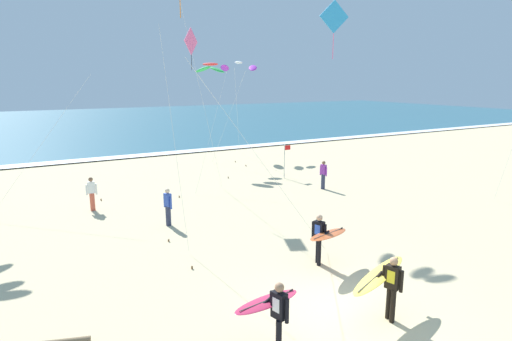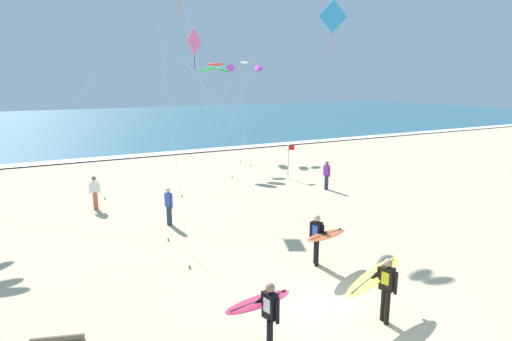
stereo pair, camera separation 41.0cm
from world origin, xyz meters
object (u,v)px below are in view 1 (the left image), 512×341
object	(u,v)px
surfer_trailing	(323,235)
bystander_white_top	(92,194)
kite_diamond_rose_distant	(192,47)
bystander_blue_top	(168,207)
kite_arc_ivory_far	(239,66)
lifeguard_flag	(285,158)
surfer_third	(274,308)
kite_diamond_cobalt_low	(327,30)
bystander_purple_top	(323,175)
surfer_lead	(386,280)
kite_arc_scarlet_near	(210,68)

from	to	relation	value
surfer_trailing	bystander_white_top	xyz separation A→B (m)	(-5.62, 9.97, -0.23)
kite_diamond_rose_distant	bystander_blue_top	distance (m)	8.31
kite_diamond_rose_distant	bystander_white_top	xyz separation A→B (m)	(-5.24, -0.23, -6.75)
kite_arc_ivory_far	bystander_blue_top	distance (m)	19.24
lifeguard_flag	kite_arc_ivory_far	bearing A→B (deg)	79.34
surfer_third	kite_diamond_cobalt_low	size ratio (longest dim) A/B	0.23
bystander_purple_top	kite_diamond_rose_distant	bearing A→B (deg)	160.65
surfer_lead	kite_arc_scarlet_near	xyz separation A→B (m)	(4.40, 20.99, 5.72)
kite_arc_ivory_far	bystander_white_top	xyz separation A→B (m)	(-13.26, -10.92, -6.20)
surfer_lead	bystander_purple_top	xyz separation A→B (m)	(6.79, 11.14, -0.24)
surfer_trailing	lifeguard_flag	bearing A→B (deg)	62.47
kite_arc_scarlet_near	surfer_third	bearing A→B (deg)	-110.00
bystander_white_top	bystander_blue_top	distance (m)	4.45
bystander_white_top	lifeguard_flag	xyz separation A→B (m)	(11.42, 1.16, 0.45)
bystander_white_top	lifeguard_flag	bearing A→B (deg)	5.80
kite_diamond_cobalt_low	bystander_white_top	xyz separation A→B (m)	(-6.17, 9.13, -6.69)
surfer_third	bystander_white_top	distance (m)	13.13
bystander_blue_top	lifeguard_flag	xyz separation A→B (m)	(8.99, 4.89, 0.45)
kite_diamond_cobalt_low	bystander_purple_top	distance (m)	11.24
surfer_trailing	kite_diamond_rose_distant	distance (m)	12.11
kite_diamond_rose_distant	kite_arc_scarlet_near	bearing A→B (deg)	60.91
kite_arc_ivory_far	kite_diamond_rose_distant	world-z (taller)	kite_diamond_rose_distant
lifeguard_flag	bystander_blue_top	bearing A→B (deg)	-151.45
kite_arc_ivory_far	bystander_purple_top	distance (m)	14.48
bystander_purple_top	lifeguard_flag	distance (m)	3.31
bystander_white_top	kite_diamond_rose_distant	bearing A→B (deg)	2.46
bystander_white_top	bystander_blue_top	size ratio (longest dim) A/B	1.00
kite_diamond_cobalt_low	bystander_blue_top	xyz separation A→B (m)	(-3.74, 5.40, -6.69)
kite_arc_ivory_far	bystander_white_top	size ratio (longest dim) A/B	4.66
kite_arc_scarlet_near	bystander_blue_top	distance (m)	14.72
kite_arc_scarlet_near	kite_diamond_cobalt_low	size ratio (longest dim) A/B	0.85
kite_diamond_cobalt_low	bystander_blue_top	bearing A→B (deg)	124.74
surfer_lead	bystander_purple_top	distance (m)	13.05
surfer_trailing	kite_diamond_cobalt_low	world-z (taller)	kite_diamond_cobalt_low
kite_diamond_cobalt_low	bystander_blue_top	distance (m)	9.37
kite_arc_ivory_far	kite_diamond_rose_distant	distance (m)	13.38
bystander_blue_top	surfer_third	bearing A→B (deg)	-93.43
lifeguard_flag	kite_diamond_rose_distant	bearing A→B (deg)	-171.40
kite_arc_ivory_far	bystander_purple_top	size ratio (longest dim) A/B	4.66
kite_arc_ivory_far	surfer_third	bearing A→B (deg)	-115.46
surfer_third	bystander_blue_top	xyz separation A→B (m)	(0.55, 9.26, -0.23)
kite_arc_scarlet_near	bystander_white_top	world-z (taller)	kite_arc_scarlet_near
kite_arc_scarlet_near	kite_diamond_rose_distant	bearing A→B (deg)	-119.09
bystander_white_top	lifeguard_flag	distance (m)	11.49
bystander_purple_top	lifeguard_flag	size ratio (longest dim) A/B	0.76
kite_diamond_rose_distant	bystander_blue_top	bearing A→B (deg)	-125.34
surfer_third	lifeguard_flag	size ratio (longest dim) A/B	0.94
kite_arc_scarlet_near	kite_diamond_rose_distant	size ratio (longest dim) A/B	0.84
bystander_blue_top	lifeguard_flag	world-z (taller)	lifeguard_flag
surfer_trailing	kite_diamond_cobalt_low	xyz separation A→B (m)	(0.55, 0.84, 6.46)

